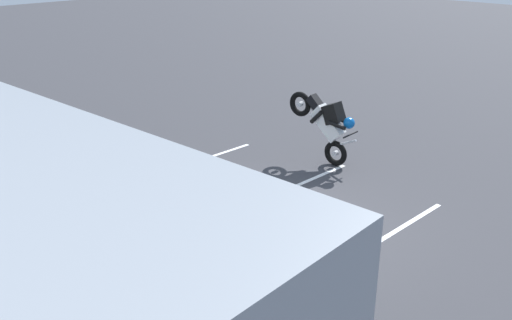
{
  "coord_description": "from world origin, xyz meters",
  "views": [
    {
      "loc": [
        -5.94,
        6.74,
        4.96
      ],
      "look_at": [
        0.87,
        -0.08,
        1.1
      ],
      "focal_mm": 39.0,
      "sensor_mm": 36.0,
      "label": 1
    }
  ],
  "objects": [
    {
      "name": "ground_plane",
      "position": [
        0.0,
        0.0,
        0.0
      ],
      "size": [
        80.0,
        80.0,
        0.0
      ],
      "primitive_type": "plane",
      "color": "#38383D"
    },
    {
      "name": "spectator_far_left",
      "position": [
        -1.22,
        2.25,
        1.07
      ],
      "size": [
        0.57,
        0.33,
        1.79
      ],
      "color": "black",
      "rests_on": "ground_plane"
    },
    {
      "name": "spectator_left",
      "position": [
        0.04,
        2.12,
        1.08
      ],
      "size": [
        0.58,
        0.36,
        1.8
      ],
      "color": "black",
      "rests_on": "ground_plane"
    },
    {
      "name": "spectator_centre",
      "position": [
        1.4,
        2.18,
        1.08
      ],
      "size": [
        0.58,
        0.36,
        1.79
      ],
      "color": "black",
      "rests_on": "ground_plane"
    },
    {
      "name": "spectator_right",
      "position": [
        2.69,
        2.49,
        1.03
      ],
      "size": [
        0.57,
        0.31,
        1.73
      ],
      "color": "black",
      "rests_on": "ground_plane"
    },
    {
      "name": "parked_motorcycle_silver",
      "position": [
        3.68,
        2.94,
        0.48
      ],
      "size": [
        2.05,
        0.58,
        0.99
      ],
      "color": "black",
      "rests_on": "ground_plane"
    },
    {
      "name": "parked_motorcycle_blue",
      "position": [
        0.64,
        2.8,
        0.48
      ],
      "size": [
        2.05,
        0.58,
        0.99
      ],
      "color": "black",
      "rests_on": "ground_plane"
    },
    {
      "name": "stunt_motorcycle",
      "position": [
        1.57,
        -3.08,
        1.01
      ],
      "size": [
        2.02,
        0.58,
        1.71
      ],
      "color": "black",
      "rests_on": "ground_plane"
    },
    {
      "name": "bay_line_b",
      "position": [
        -1.45,
        -0.82,
        0.0
      ],
      "size": [
        0.18,
        4.17,
        0.01
      ],
      "color": "white",
      "rests_on": "ground_plane"
    },
    {
      "name": "bay_line_c",
      "position": [
        1.15,
        -0.82,
        0.0
      ],
      "size": [
        0.19,
        4.83,
        0.01
      ],
      "color": "white",
      "rests_on": "ground_plane"
    },
    {
      "name": "bay_line_d",
      "position": [
        3.75,
        -0.82,
        0.0
      ],
      "size": [
        0.17,
        3.63,
        0.01
      ],
      "color": "white",
      "rests_on": "ground_plane"
    }
  ]
}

